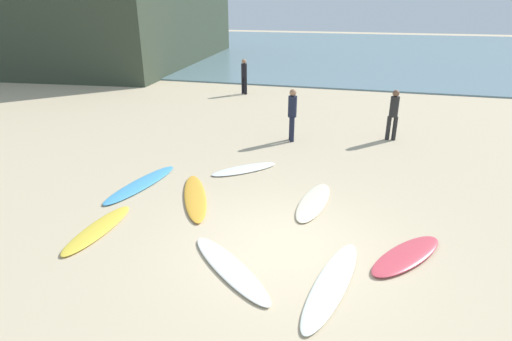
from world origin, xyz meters
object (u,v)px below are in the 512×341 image
object	(u,v)px
surfboard_3	(195,197)
surfboard_1	(244,169)
surfboard_2	(230,268)
surfboard_5	(332,283)
surfboard_7	(407,255)
beachgoer_mid	(292,113)
beachgoer_far	(244,75)
surfboard_0	(314,202)
beachgoer_near	(393,113)
surfboard_6	(141,184)
surfboard_4	(98,229)

from	to	relation	value
surfboard_3	surfboard_1	bearing A→B (deg)	-133.49
surfboard_2	surfboard_5	world-z (taller)	surfboard_2
surfboard_2	surfboard_5	distance (m)	1.72
surfboard_7	beachgoer_mid	size ratio (longest dim) A/B	1.13
beachgoer_far	surfboard_2	bearing A→B (deg)	-43.91
surfboard_0	surfboard_3	world-z (taller)	surfboard_3
surfboard_1	surfboard_5	size ratio (longest dim) A/B	0.75
surfboard_3	beachgoer_far	bearing A→B (deg)	-105.01
surfboard_3	beachgoer_mid	bearing A→B (deg)	-131.92
beachgoer_near	surfboard_7	bearing A→B (deg)	89.60
surfboard_0	surfboard_1	world-z (taller)	surfboard_0
surfboard_1	surfboard_7	bearing A→B (deg)	8.65
surfboard_3	surfboard_6	world-z (taller)	surfboard_3
surfboard_2	surfboard_4	distance (m)	3.03
surfboard_2	beachgoer_far	xyz separation A→B (m)	(-3.99, 13.91, 0.91)
surfboard_2	surfboard_6	bearing A→B (deg)	-88.96
surfboard_1	surfboard_0	bearing A→B (deg)	12.14
surfboard_0	surfboard_5	bearing A→B (deg)	-69.92
surfboard_4	surfboard_1	bearing A→B (deg)	65.22
beachgoer_far	surfboard_1	bearing A→B (deg)	-42.93
surfboard_6	beachgoer_far	world-z (taller)	beachgoer_far
surfboard_0	surfboard_7	world-z (taller)	surfboard_7
surfboard_0	surfboard_4	xyz separation A→B (m)	(-4.01, -2.38, 0.00)
surfboard_4	surfboard_6	xyz separation A→B (m)	(-0.30, 2.20, -0.00)
beachgoer_near	beachgoer_far	bearing A→B (deg)	-41.10
surfboard_2	beachgoer_mid	world-z (taller)	beachgoer_mid
beachgoer_mid	surfboard_4	bearing A→B (deg)	-41.16
surfboard_2	surfboard_5	size ratio (longest dim) A/B	0.91
surfboard_6	beachgoer_mid	distance (m)	5.48
surfboard_0	beachgoer_mid	world-z (taller)	beachgoer_mid
beachgoer_far	surfboard_4	bearing A→B (deg)	-55.62
surfboard_0	surfboard_4	bearing A→B (deg)	-143.01
beachgoer_near	surfboard_5	bearing A→B (deg)	80.95
surfboard_1	surfboard_6	size ratio (longest dim) A/B	0.74
beachgoer_mid	surfboard_0	bearing A→B (deg)	-2.28
surfboard_2	beachgoer_near	distance (m)	8.75
surfboard_0	surfboard_2	xyz separation A→B (m)	(-1.03, -2.91, 0.00)
surfboard_1	surfboard_7	xyz separation A→B (m)	(4.02, -3.17, 0.01)
surfboard_2	beachgoer_mid	size ratio (longest dim) A/B	1.36
beachgoer_far	surfboard_0	bearing A→B (deg)	-35.39
surfboard_4	surfboard_5	size ratio (longest dim) A/B	0.80
surfboard_1	surfboard_7	distance (m)	5.12
surfboard_3	beachgoer_near	world-z (taller)	beachgoer_near
surfboard_2	surfboard_7	distance (m)	3.18
surfboard_4	surfboard_5	world-z (taller)	surfboard_4
surfboard_3	surfboard_0	bearing A→B (deg)	164.25
surfboard_4	beachgoer_mid	distance (m)	7.29
surfboard_1	beachgoer_far	xyz separation A→B (m)	(-2.92, 9.54, 0.91)
beachgoer_mid	surfboard_2	bearing A→B (deg)	-17.01
surfboard_0	surfboard_6	size ratio (longest dim) A/B	0.81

